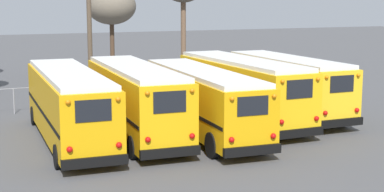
% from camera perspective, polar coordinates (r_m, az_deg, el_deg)
% --- Properties ---
extents(ground_plane, '(160.00, 160.00, 0.00)m').
position_cam_1_polar(ground_plane, '(28.30, -0.02, -3.23)').
color(ground_plane, '#4C4C4F').
extents(school_bus_0, '(2.81, 11.01, 3.13)m').
position_cam_1_polar(school_bus_0, '(26.12, -11.85, -0.71)').
color(school_bus_0, '#E5A00C').
rests_on(school_bus_0, ground).
extents(school_bus_1, '(2.84, 10.29, 3.24)m').
position_cam_1_polar(school_bus_1, '(26.61, -5.54, -0.25)').
color(school_bus_1, '#EAAA0F').
rests_on(school_bus_1, ground).
extents(school_bus_2, '(2.91, 10.94, 3.00)m').
position_cam_1_polar(school_bus_2, '(26.96, 0.92, -0.30)').
color(school_bus_2, '#E5A00C').
rests_on(school_bus_2, ground).
extents(school_bus_3, '(2.67, 10.31, 3.22)m').
position_cam_1_polar(school_bus_3, '(29.66, 4.84, 0.76)').
color(school_bus_3, yellow).
rests_on(school_bus_3, ground).
extents(school_bus_4, '(2.47, 9.45, 3.14)m').
position_cam_1_polar(school_bus_4, '(31.52, 9.18, 1.13)').
color(school_bus_4, yellow).
rests_on(school_bus_4, ground).
extents(utility_pole, '(1.80, 0.30, 7.75)m').
position_cam_1_polar(utility_pole, '(37.29, -9.90, 5.95)').
color(utility_pole, brown).
rests_on(utility_pole, ground).
extents(bare_tree_3, '(3.92, 3.92, 7.07)m').
position_cam_1_polar(bare_tree_3, '(47.55, -7.82, 8.59)').
color(bare_tree_3, '#473323').
rests_on(bare_tree_3, ground).
extents(fence_line, '(19.83, 0.06, 1.42)m').
position_cam_1_polar(fence_line, '(34.76, -4.69, 0.78)').
color(fence_line, '#939399').
rests_on(fence_line, ground).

